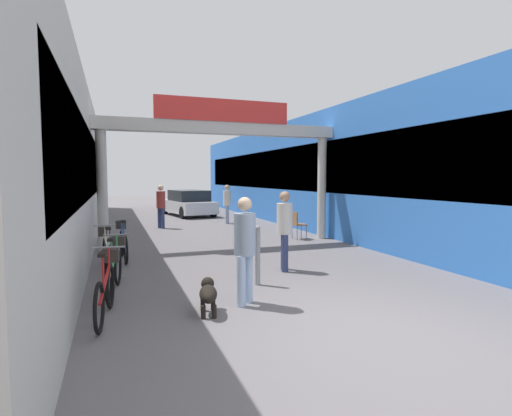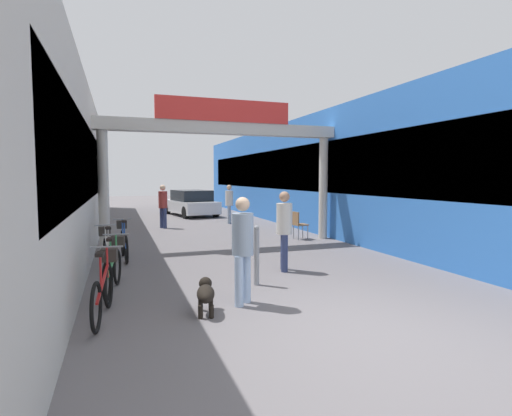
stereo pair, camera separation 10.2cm
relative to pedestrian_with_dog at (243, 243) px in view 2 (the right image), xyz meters
The scene contains 16 objects.
ground_plane 2.21m from the pedestrian_with_dog, 54.18° to the right, with size 80.00×80.00×0.00m, color slate.
storefront_left 10.25m from the pedestrian_with_dog, 112.72° to the left, with size 3.00×26.00×4.26m.
storefront_right 11.34m from the pedestrian_with_dog, 56.35° to the left, with size 3.00×26.00×4.26m.
arcade_sign_gateway 6.11m from the pedestrian_with_dog, 78.38° to the left, with size 7.40×0.47×4.26m.
pedestrian_with_dog is the anchor object (origin of this frame).
pedestrian_companion 2.42m from the pedestrian_with_dog, 51.23° to the left, with size 0.43×0.43×1.70m.
pedestrian_carrying_crate 11.07m from the pedestrian_with_dog, 75.78° to the left, with size 0.43×0.43×1.67m.
pedestrian_elderly_walking 10.04m from the pedestrian_with_dog, 90.92° to the left, with size 0.45×0.45×1.71m.
dog_on_leash 0.95m from the pedestrian_with_dog, 161.84° to the right, with size 0.37×0.69×0.49m.
bicycle_red_nearest 2.12m from the pedestrian_with_dog, behind, with size 0.46×1.68×0.98m.
bicycle_green_second 2.49m from the pedestrian_with_dog, 142.51° to the left, with size 0.46×1.68×0.98m.
bicycle_silver_third 3.75m from the pedestrian_with_dog, 123.82° to the left, with size 0.46×1.68×0.98m.
bicycle_blue_farthest 4.65m from the pedestrian_with_dog, 111.81° to the left, with size 0.46×1.69×0.98m.
bollard_post_metal 1.23m from the pedestrian_with_dog, 59.97° to the left, with size 0.10×0.10×1.12m.
cafe_chair_wood_nearer 6.84m from the pedestrian_with_dog, 57.46° to the left, with size 0.42×0.42×0.89m.
parked_car_white 14.99m from the pedestrian_with_dog, 83.19° to the left, with size 2.44×4.25×1.33m.
Camera 2 is at (-2.99, -4.29, 2.01)m, focal length 28.00 mm.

